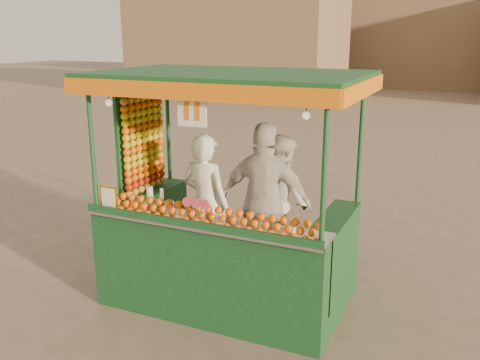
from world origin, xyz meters
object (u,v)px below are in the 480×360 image
at_px(vendor_left, 205,204).
at_px(vendor_middle, 280,201).
at_px(vendor_right, 265,202).
at_px(juice_cart, 220,231).

relative_size(vendor_left, vendor_middle, 1.03).
height_order(vendor_middle, vendor_right, vendor_right).
bearing_deg(vendor_right, vendor_middle, -97.86).
distance_m(juice_cart, vendor_left, 0.37).
relative_size(juice_cart, vendor_right, 1.61).
distance_m(vendor_left, vendor_right, 0.73).
height_order(vendor_left, vendor_right, vendor_right).
bearing_deg(vendor_right, vendor_left, 5.53).
bearing_deg(juice_cart, vendor_right, 21.65).
height_order(vendor_left, vendor_middle, vendor_left).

